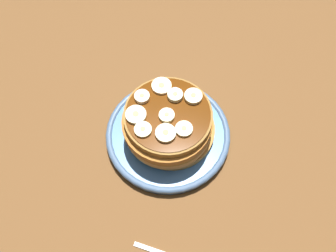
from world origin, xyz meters
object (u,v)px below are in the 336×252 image
pancake_stack (170,124)px  banana_slice_6 (142,97)px  banana_slice_3 (162,86)px  banana_slice_5 (166,133)px  banana_slice_0 (166,115)px  banana_slice_7 (136,115)px  banana_slice_2 (184,129)px  banana_slice_8 (143,130)px  banana_slice_4 (175,95)px  plate (168,134)px  banana_slice_1 (193,97)px

pancake_stack → banana_slice_6: size_ratio=6.34×
banana_slice_3 → banana_slice_5: 9.20cm
pancake_stack → banana_slice_0: banana_slice_0 is taller
banana_slice_7 → banana_slice_3: bearing=74.2°
banana_slice_2 → banana_slice_6: bearing=158.8°
banana_slice_6 → banana_slice_7: (0.37, -3.59, -0.08)cm
banana_slice_8 → banana_slice_7: bearing=134.9°
banana_slice_4 → banana_slice_7: bearing=-129.8°
banana_slice_4 → banana_slice_6: bearing=-157.2°
plate → banana_slice_1: size_ratio=7.46×
plate → banana_slice_5: banana_slice_5 is taller
banana_slice_3 → banana_slice_6: bearing=-125.4°
pancake_stack → banana_slice_7: 6.80cm
plate → banana_slice_6: (-5.18, 1.35, 8.06)cm
banana_slice_0 → banana_slice_8: (-2.62, -3.74, -0.06)cm
banana_slice_4 → banana_slice_1: bearing=16.3°
banana_slice_4 → banana_slice_0: bearing=-90.9°
banana_slice_3 → banana_slice_5: size_ratio=1.03×
banana_slice_0 → pancake_stack: bearing=62.9°
banana_slice_4 → banana_slice_8: size_ratio=0.93×
banana_slice_4 → banana_slice_7: 7.51cm
banana_slice_8 → banana_slice_4: bearing=71.2°
pancake_stack → banana_slice_8: banana_slice_8 is taller
banana_slice_0 → banana_slice_5: 3.30cm
plate → banana_slice_3: bearing=122.1°
banana_slice_5 → banana_slice_8: bearing=-170.6°
banana_slice_4 → banana_slice_8: 8.34cm
banana_slice_2 → banana_slice_8: bearing=-159.0°
banana_slice_6 → banana_slice_3: bearing=54.6°
pancake_stack → banana_slice_7: (-5.10, -2.31, 3.85)cm
banana_slice_2 → banana_slice_8: 6.59cm
plate → banana_slice_1: (2.94, 4.39, 8.05)cm
banana_slice_2 → banana_slice_7: 8.28cm
pancake_stack → banana_slice_1: (2.65, 4.32, 3.92)cm
plate → banana_slice_8: size_ratio=8.01×
banana_slice_7 → banana_slice_8: (2.12, -2.13, -0.02)cm
banana_slice_1 → pancake_stack: bearing=-121.5°
banana_slice_4 → banana_slice_6: same height
pancake_stack → banana_slice_6: banana_slice_6 is taller
banana_slice_2 → banana_slice_6: (-8.64, 3.36, 0.09)cm
pancake_stack → banana_slice_0: 3.96cm
banana_slice_0 → banana_slice_7: bearing=-161.2°
banana_slice_6 → banana_slice_4: bearing=22.8°
banana_slice_0 → banana_slice_4: banana_slice_4 is taller
banana_slice_3 → banana_slice_6: (-2.30, -3.24, 0.11)cm
banana_slice_1 → banana_slice_4: banana_slice_4 is taller
plate → banana_slice_7: size_ratio=6.57×
banana_slice_5 → banana_slice_7: (-5.79, 1.52, -0.04)cm
banana_slice_1 → banana_slice_2: 6.42cm
banana_slice_5 → banana_slice_8: 3.71cm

